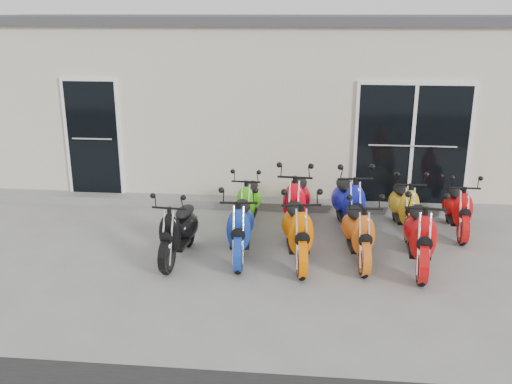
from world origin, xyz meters
TOP-DOWN VIEW (x-y plane):
  - ground at (0.00, 0.00)m, footprint 80.00×80.00m
  - building at (0.00, 5.20)m, footprint 14.00×6.00m
  - roof_cap at (0.00, 5.20)m, footprint 14.20×6.20m
  - front_step at (0.00, 2.02)m, footprint 14.00×0.40m
  - door_left at (-3.20, 2.17)m, footprint 1.07×0.08m
  - door_right at (2.60, 2.17)m, footprint 2.02×0.08m
  - scooter_front_black at (-1.02, -0.37)m, footprint 0.68×1.55m
  - scooter_front_blue at (-0.14, -0.21)m, footprint 0.70×1.66m
  - scooter_front_orange_a at (0.69, -0.30)m, footprint 0.82×1.73m
  - scooter_front_orange_b at (1.54, -0.19)m, footprint 0.72×1.59m
  - scooter_front_red at (2.38, -0.31)m, footprint 0.75×1.73m
  - scooter_back_green at (-0.17, 1.07)m, footprint 0.56×1.47m
  - scooter_back_red at (0.63, 0.95)m, footprint 0.73×1.74m
  - scooter_back_blue at (1.46, 0.94)m, footprint 0.88×1.79m
  - scooter_back_yellow at (2.36, 1.04)m, footprint 0.64×1.56m
  - scooter_back_extra at (3.21, 1.07)m, footprint 0.56×1.47m

SIDE VIEW (x-z plane):
  - ground at x=0.00m, z-range 0.00..0.00m
  - front_step at x=0.00m, z-range 0.00..0.15m
  - scooter_back_green at x=-0.17m, z-range 0.00..1.08m
  - scooter_back_extra at x=3.21m, z-range 0.00..1.08m
  - scooter_front_black at x=-1.02m, z-range 0.00..1.11m
  - scooter_back_yellow at x=2.36m, z-range 0.00..1.13m
  - scooter_front_orange_b at x=1.54m, z-range 0.00..1.14m
  - scooter_front_blue at x=-0.14m, z-range 0.00..1.20m
  - scooter_front_orange_a at x=0.69m, z-range 0.00..1.23m
  - scooter_front_red at x=2.38m, z-range 0.00..1.25m
  - scooter_back_red at x=0.63m, z-range 0.00..1.26m
  - scooter_back_blue at x=1.46m, z-range 0.00..1.26m
  - door_left at x=-3.20m, z-range 0.15..2.37m
  - door_right at x=2.60m, z-range 0.15..2.37m
  - building at x=0.00m, z-range 0.00..3.20m
  - roof_cap at x=0.00m, z-range 3.20..3.36m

